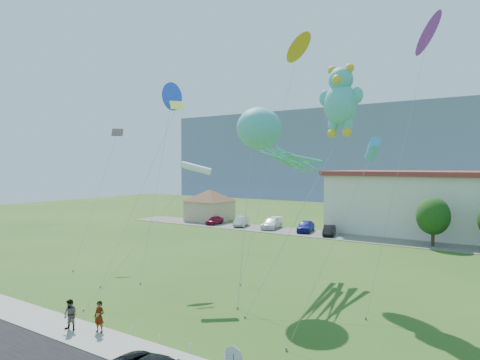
% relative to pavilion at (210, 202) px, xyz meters
% --- Properties ---
extents(ground, '(160.00, 160.00, 0.00)m').
position_rel_pavilion_xyz_m(ground, '(24.00, -38.00, -3.02)').
color(ground, '#254B15').
rests_on(ground, ground).
extents(sidewalk, '(80.00, 2.50, 0.10)m').
position_rel_pavilion_xyz_m(sidewalk, '(24.00, -40.75, -2.97)').
color(sidewalk, gray).
rests_on(sidewalk, ground).
extents(parking_strip, '(70.00, 6.00, 0.06)m').
position_rel_pavilion_xyz_m(parking_strip, '(24.00, -3.00, -2.99)').
color(parking_strip, '#59544C').
rests_on(parking_strip, ground).
extents(hill_ridge, '(160.00, 50.00, 25.00)m').
position_rel_pavilion_xyz_m(hill_ridge, '(24.00, 82.00, 9.48)').
color(hill_ridge, slate).
rests_on(hill_ridge, ground).
extents(pavilion, '(9.20, 9.20, 5.00)m').
position_rel_pavilion_xyz_m(pavilion, '(0.00, 0.00, 0.00)').
color(pavilion, tan).
rests_on(pavilion, ground).
extents(rope_fence, '(26.05, 0.05, 0.50)m').
position_rel_pavilion_xyz_m(rope_fence, '(24.00, -39.30, -2.77)').
color(rope_fence, white).
rests_on(rope_fence, ground).
extents(tree_near, '(3.60, 3.60, 5.47)m').
position_rel_pavilion_xyz_m(tree_near, '(34.00, -4.00, 0.36)').
color(tree_near, '#3F2B19').
rests_on(tree_near, ground).
extents(pedestrian_left, '(0.68, 0.52, 1.67)m').
position_rel_pavilion_xyz_m(pedestrian_left, '(23.44, -40.14, -2.09)').
color(pedestrian_left, gray).
rests_on(pedestrian_left, sidewalk).
extents(pedestrian_right, '(0.93, 0.79, 1.65)m').
position_rel_pavilion_xyz_m(pedestrian_right, '(21.91, -40.82, -2.10)').
color(pedestrian_right, gray).
rests_on(pedestrian_right, sidewalk).
extents(parked_car_red, '(1.89, 3.78, 1.24)m').
position_rel_pavilion_xyz_m(parked_car_red, '(3.40, -3.17, -2.35)').
color(parked_car_red, '#A31432').
rests_on(parked_car_red, parking_strip).
extents(parked_car_silver, '(2.83, 4.55, 1.41)m').
position_rel_pavilion_xyz_m(parked_car_silver, '(7.84, -2.64, -2.26)').
color(parked_car_silver, '#B9BAC0').
rests_on(parked_car_silver, parking_strip).
extents(parked_car_white, '(2.97, 5.36, 1.47)m').
position_rel_pavilion_xyz_m(parked_car_white, '(12.73, -2.23, -2.23)').
color(parked_car_white, white).
rests_on(parked_car_white, parking_strip).
extents(parked_car_blue, '(2.71, 4.73, 1.52)m').
position_rel_pavilion_xyz_m(parked_car_blue, '(18.01, -2.35, -2.20)').
color(parked_car_blue, navy).
rests_on(parked_car_blue, parking_strip).
extents(parked_car_black, '(2.41, 4.15, 1.29)m').
position_rel_pavilion_xyz_m(parked_car_black, '(21.73, -3.39, -2.32)').
color(parked_car_black, black).
rests_on(parked_car_black, parking_strip).
extents(octopus_kite, '(3.02, 12.00, 13.18)m').
position_rel_pavilion_xyz_m(octopus_kite, '(26.08, -26.71, 7.89)').
color(octopus_kite, '#45ADA0').
rests_on(octopus_kite, ground).
extents(teddy_bear_kite, '(3.98, 10.44, 16.30)m').
position_rel_pavilion_xyz_m(teddy_bear_kite, '(30.91, -24.57, 10.79)').
color(teddy_bear_kite, '#45ADA0').
rests_on(teddy_bear_kite, ground).
extents(small_kite_yellow, '(1.37, 8.34, 14.59)m').
position_rel_pavilion_xyz_m(small_kite_yellow, '(17.02, -27.89, 9.28)').
color(small_kite_yellow, '#DAEE38').
rests_on(small_kite_yellow, ground).
extents(small_kite_cyan, '(3.35, 4.57, 10.22)m').
position_rel_pavilion_xyz_m(small_kite_cyan, '(35.73, -33.15, 6.67)').
color(small_kite_cyan, '#339CE6').
rests_on(small_kite_cyan, ground).
extents(small_kite_orange, '(1.80, 9.16, 20.12)m').
position_rel_pavilion_xyz_m(small_kite_orange, '(25.26, -20.18, 15.89)').
color(small_kite_orange, gold).
rests_on(small_kite_orange, ground).
extents(small_kite_blue, '(3.26, 6.86, 15.85)m').
position_rel_pavilion_xyz_m(small_kite_blue, '(15.90, -26.23, 11.81)').
color(small_kite_blue, blue).
rests_on(small_kite_blue, ground).
extents(small_kite_black, '(3.20, 7.74, 12.72)m').
position_rel_pavilion_xyz_m(small_kite_black, '(8.43, -26.55, 7.75)').
color(small_kite_black, black).
rests_on(small_kite_black, ground).
extents(small_kite_purple, '(2.81, 7.96, 18.69)m').
position_rel_pavilion_xyz_m(small_kite_purple, '(36.44, -23.17, 14.53)').
color(small_kite_purple, purple).
rests_on(small_kite_purple, ground).
extents(small_kite_white, '(2.93, 8.87, 9.21)m').
position_rel_pavilion_xyz_m(small_kite_white, '(22.34, -30.78, 5.67)').
color(small_kite_white, white).
rests_on(small_kite_white, ground).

